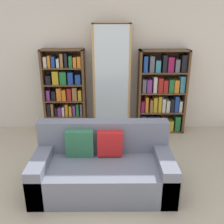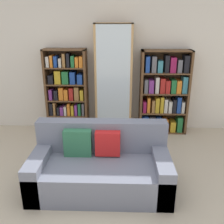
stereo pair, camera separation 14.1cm
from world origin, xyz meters
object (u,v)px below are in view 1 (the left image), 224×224
at_px(bookshelf_left, 65,93).
at_px(couch, 103,167).
at_px(wine_bottle, 132,143).
at_px(display_cabinet, 112,81).
at_px(bookshelf_right, 162,94).

bearing_deg(bookshelf_left, couch, -66.87).
distance_m(couch, wine_bottle, 1.03).
bearing_deg(bookshelf_left, display_cabinet, -1.04).
height_order(bookshelf_left, display_cabinet, display_cabinet).
xyz_separation_m(bookshelf_right, wine_bottle, (-0.63, -0.87, -0.60)).
relative_size(bookshelf_left, wine_bottle, 4.11).
bearing_deg(wine_bottle, bookshelf_left, 144.23).
relative_size(couch, display_cabinet, 0.85).
relative_size(display_cabinet, bookshelf_right, 1.29).
xyz_separation_m(couch, bookshelf_left, (-0.76, 1.79, 0.49)).
xyz_separation_m(couch, display_cabinet, (0.12, 1.77, 0.74)).
height_order(bookshelf_right, wine_bottle, bookshelf_right).
bearing_deg(bookshelf_right, wine_bottle, -125.71).
distance_m(couch, bookshelf_left, 2.01).
relative_size(bookshelf_left, display_cabinet, 0.78).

